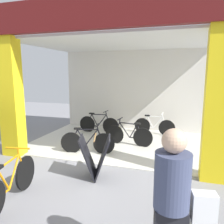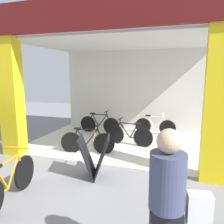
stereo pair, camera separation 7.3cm
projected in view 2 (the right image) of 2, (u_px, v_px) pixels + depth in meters
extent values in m
plane|color=gray|center=(100.00, 165.00, 5.36)|extent=(19.08, 19.08, 0.00)
cube|color=beige|center=(121.00, 142.00, 7.11)|extent=(5.54, 3.75, 0.02)
cube|color=silver|center=(134.00, 90.00, 8.60)|extent=(5.54, 0.12, 3.11)
cube|color=yellow|center=(12.00, 98.00, 5.85)|extent=(0.54, 0.36, 3.11)
cube|color=yellow|center=(218.00, 106.00, 4.33)|extent=(0.54, 0.36, 3.11)
cube|color=#591414|center=(96.00, 12.00, 4.62)|extent=(5.74, 0.20, 0.70)
cube|color=silver|center=(122.00, 43.00, 6.58)|extent=(5.54, 3.75, 0.06)
cylinder|color=black|center=(71.00, 143.00, 6.13)|extent=(0.59, 0.16, 0.59)
cylinder|color=black|center=(104.00, 144.00, 6.04)|extent=(0.59, 0.16, 0.59)
cylinder|color=black|center=(79.00, 144.00, 6.11)|extent=(0.40, 0.11, 0.08)
cylinder|color=black|center=(82.00, 137.00, 6.07)|extent=(0.26, 0.08, 0.44)
cylinder|color=black|center=(92.00, 137.00, 6.04)|extent=(0.36, 0.10, 0.46)
cylinder|color=black|center=(88.00, 129.00, 6.02)|extent=(0.56, 0.15, 0.05)
cylinder|color=black|center=(75.00, 136.00, 6.09)|extent=(0.20, 0.07, 0.40)
cylinder|color=black|center=(100.00, 137.00, 6.01)|extent=(0.18, 0.07, 0.41)
cylinder|color=black|center=(97.00, 127.00, 5.97)|extent=(0.06, 0.04, 0.12)
cylinder|color=black|center=(97.00, 125.00, 5.97)|extent=(0.11, 0.41, 0.03)
cube|color=black|center=(77.00, 128.00, 6.04)|extent=(0.19, 0.12, 0.04)
cylinder|color=black|center=(143.00, 126.00, 8.12)|extent=(0.57, 0.09, 0.57)
cylinder|color=black|center=(168.00, 128.00, 7.78)|extent=(0.57, 0.09, 0.57)
cylinder|color=white|center=(149.00, 127.00, 8.04)|extent=(0.39, 0.06, 0.07)
cylinder|color=white|center=(151.00, 122.00, 7.98)|extent=(0.25, 0.05, 0.43)
cylinder|color=white|center=(159.00, 123.00, 7.87)|extent=(0.35, 0.06, 0.45)
cylinder|color=white|center=(156.00, 117.00, 7.88)|extent=(0.55, 0.08, 0.05)
cylinder|color=white|center=(146.00, 121.00, 8.05)|extent=(0.19, 0.05, 0.39)
cylinder|color=white|center=(165.00, 123.00, 7.78)|extent=(0.17, 0.05, 0.40)
cylinder|color=white|center=(163.00, 115.00, 7.77)|extent=(0.05, 0.04, 0.12)
cylinder|color=white|center=(163.00, 114.00, 7.76)|extent=(0.06, 0.40, 0.03)
cube|color=black|center=(148.00, 116.00, 7.98)|extent=(0.18, 0.10, 0.04)
cylinder|color=black|center=(88.00, 124.00, 8.33)|extent=(0.61, 0.07, 0.61)
cylinder|color=black|center=(111.00, 126.00, 8.01)|extent=(0.61, 0.07, 0.61)
cylinder|color=black|center=(93.00, 125.00, 8.26)|extent=(0.41, 0.05, 0.08)
cylinder|color=black|center=(95.00, 120.00, 8.20)|extent=(0.27, 0.04, 0.45)
cylinder|color=black|center=(103.00, 121.00, 8.10)|extent=(0.37, 0.05, 0.47)
cylinder|color=black|center=(100.00, 114.00, 8.10)|extent=(0.58, 0.06, 0.05)
cylinder|color=black|center=(90.00, 119.00, 8.26)|extent=(0.20, 0.04, 0.41)
cylinder|color=black|center=(109.00, 120.00, 8.01)|extent=(0.18, 0.04, 0.42)
cylinder|color=black|center=(107.00, 113.00, 7.99)|extent=(0.05, 0.04, 0.13)
cylinder|color=black|center=(106.00, 111.00, 7.98)|extent=(0.05, 0.42, 0.03)
cube|color=black|center=(92.00, 113.00, 8.19)|extent=(0.19, 0.10, 0.05)
cylinder|color=black|center=(143.00, 138.00, 6.59)|extent=(0.59, 0.10, 0.59)
cylinder|color=black|center=(115.00, 134.00, 6.95)|extent=(0.59, 0.10, 0.59)
cylinder|color=black|center=(136.00, 138.00, 6.68)|extent=(0.40, 0.07, 0.08)
cylinder|color=black|center=(134.00, 131.00, 6.68)|extent=(0.26, 0.06, 0.45)
cylinder|color=black|center=(125.00, 130.00, 6.79)|extent=(0.37, 0.07, 0.46)
cylinder|color=black|center=(128.00, 124.00, 6.71)|extent=(0.57, 0.09, 0.05)
cylinder|color=black|center=(140.00, 131.00, 6.60)|extent=(0.20, 0.05, 0.40)
cylinder|color=black|center=(118.00, 129.00, 6.88)|extent=(0.18, 0.05, 0.41)
cylinder|color=black|center=(120.00, 121.00, 6.80)|extent=(0.05, 0.04, 0.12)
cylinder|color=black|center=(120.00, 119.00, 6.79)|extent=(0.07, 0.41, 0.03)
cube|color=black|center=(137.00, 124.00, 6.59)|extent=(0.19, 0.11, 0.04)
cylinder|color=black|center=(25.00, 172.00, 4.25)|extent=(0.15, 0.64, 0.64)
cylinder|color=orange|center=(0.00, 194.00, 3.52)|extent=(0.11, 0.43, 0.08)
cylinder|color=orange|center=(2.00, 179.00, 3.57)|extent=(0.08, 0.28, 0.48)
cylinder|color=orange|center=(13.00, 171.00, 3.87)|extent=(0.10, 0.39, 0.50)
cylinder|color=orange|center=(8.00, 161.00, 3.70)|extent=(0.14, 0.61, 0.05)
cylinder|color=orange|center=(21.00, 164.00, 4.12)|extent=(0.07, 0.19, 0.44)
cylinder|color=orange|center=(17.00, 151.00, 3.98)|extent=(0.04, 0.06, 0.13)
cylinder|color=orange|center=(17.00, 148.00, 3.96)|extent=(0.44, 0.11, 0.03)
cube|color=black|center=(87.00, 157.00, 4.69)|extent=(0.50, 0.66, 0.89)
cube|color=black|center=(102.00, 157.00, 4.69)|extent=(0.50, 0.66, 0.89)
cylinder|color=olive|center=(94.00, 137.00, 4.61)|extent=(0.21, 0.57, 0.03)
cylinder|color=#3F4766|center=(167.00, 181.00, 2.15)|extent=(0.41, 0.41, 0.57)
sphere|color=#D8AD8C|center=(169.00, 141.00, 2.08)|extent=(0.24, 0.24, 0.24)
cube|color=white|center=(199.00, 208.00, 2.14)|extent=(0.25, 0.17, 0.29)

